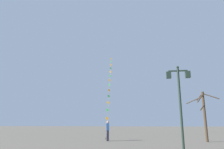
% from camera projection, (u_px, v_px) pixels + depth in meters
% --- Properties ---
extents(ground_plane, '(160.00, 160.00, 0.00)m').
position_uv_depth(ground_plane, '(132.00, 138.00, 21.79)').
color(ground_plane, '#756B5B').
extents(twin_lantern_lamp_post, '(1.42, 0.28, 4.96)m').
position_uv_depth(twin_lantern_lamp_post, '(179.00, 90.00, 12.46)').
color(twin_lantern_lamp_post, '#1E2D23').
rests_on(twin_lantern_lamp_post, ground_plane).
extents(kite_train, '(2.33, 18.11, 13.86)m').
position_uv_depth(kite_train, '(110.00, 83.00, 30.30)').
color(kite_train, brown).
rests_on(kite_train, ground_plane).
extents(kite_flyer, '(0.29, 0.62, 1.71)m').
position_uv_depth(kite_flyer, '(108.00, 130.00, 18.22)').
color(kite_flyer, '#1E1E2D').
rests_on(kite_flyer, ground_plane).
extents(bare_tree, '(2.57, 1.78, 4.18)m').
position_uv_depth(bare_tree, '(204.00, 113.00, 17.59)').
color(bare_tree, '#423323').
rests_on(bare_tree, ground_plane).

